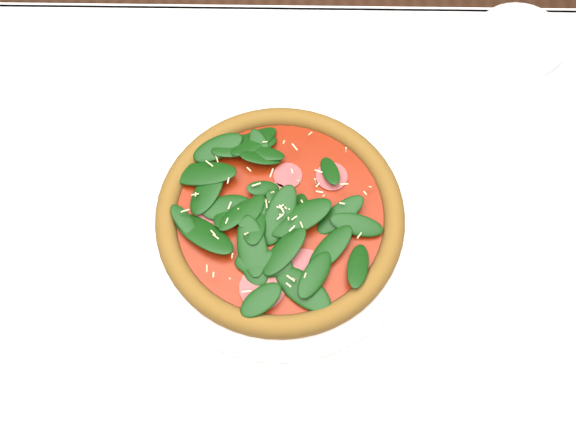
{
  "coord_description": "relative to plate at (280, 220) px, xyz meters",
  "views": [
    {
      "loc": [
        0.07,
        -0.28,
        1.5
      ],
      "look_at": [
        0.06,
        0.05,
        0.77
      ],
      "focal_mm": 40.0,
      "sensor_mm": 36.0,
      "label": 1
    }
  ],
  "objects": [
    {
      "name": "pizza",
      "position": [
        0.0,
        0.0,
        0.02
      ],
      "size": [
        0.39,
        0.39,
        0.04
      ],
      "rotation": [
        0.0,
        0.0,
        0.31
      ],
      "color": "#9D6226",
      "rests_on": "plate"
    },
    {
      "name": "dining_table",
      "position": [
        -0.05,
        -0.04,
        -0.11
      ],
      "size": [
        1.21,
        0.81,
        0.75
      ],
      "color": "white",
      "rests_on": "ground"
    },
    {
      "name": "saucer_far",
      "position": [
        0.35,
        0.3,
        -0.0
      ],
      "size": [
        0.13,
        0.13,
        0.01
      ],
      "color": "silver",
      "rests_on": "dining_table"
    },
    {
      "name": "plate",
      "position": [
        0.0,
        0.0,
        0.0
      ],
      "size": [
        0.36,
        0.36,
        0.02
      ],
      "color": "silver",
      "rests_on": "dining_table"
    },
    {
      "name": "ground",
      "position": [
        -0.05,
        -0.04,
        -0.76
      ],
      "size": [
        6.0,
        6.0,
        0.0
      ],
      "primitive_type": "plane",
      "color": "brown",
      "rests_on": "ground"
    }
  ]
}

